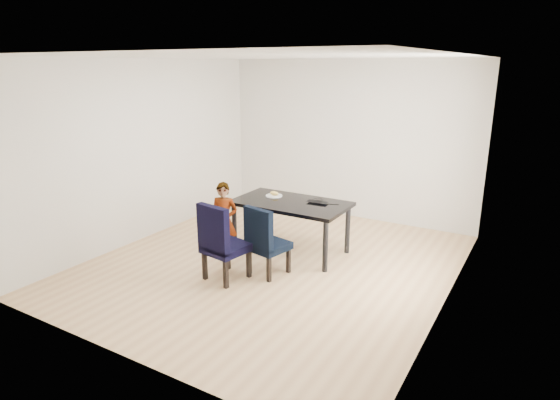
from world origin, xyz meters
The scene contains 14 objects.
floor centered at (0.00, 0.00, -0.01)m, with size 4.50×5.00×0.01m, color tan.
ceiling centered at (0.00, 0.00, 2.71)m, with size 4.50×5.00×0.01m, color white.
wall_back centered at (0.00, 2.50, 1.35)m, with size 4.50×0.01×2.70m, color silver.
wall_front centered at (0.00, -2.50, 1.35)m, with size 4.50×0.01×2.70m, color silver.
wall_left centered at (-2.25, 0.00, 1.35)m, with size 0.01×5.00×2.70m, color white.
wall_right centered at (2.25, 0.00, 1.35)m, with size 0.01×5.00×2.70m, color silver.
dining_table centered at (0.00, 0.50, 0.38)m, with size 1.60×0.90×0.75m, color black.
chair_left centered at (-0.26, -0.67, 0.50)m, with size 0.48×0.50×1.00m, color black.
chair_right centered at (0.12, -0.28, 0.46)m, with size 0.44×0.46×0.92m, color black.
child centered at (-0.69, -0.15, 0.54)m, with size 0.39×0.26×1.08m, color orange.
plate centered at (-0.35, 0.63, 0.76)m, with size 0.24×0.24×0.01m, color silver.
sandwich centered at (-0.35, 0.63, 0.79)m, with size 0.14×0.07×0.06m, color gold.
laptop centered at (0.35, 0.67, 0.76)m, with size 0.30×0.19×0.02m, color black.
cable_tangle centered at (0.34, 0.64, 0.75)m, with size 0.15×0.15×0.01m, color black.
Camera 1 is at (3.07, -5.00, 2.60)m, focal length 30.00 mm.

